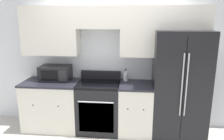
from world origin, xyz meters
name	(u,v)px	position (x,y,z in m)	size (l,w,h in m)	color
ground_plane	(110,139)	(0.00, 0.00, 0.00)	(12.00, 12.00, 0.00)	beige
wall_back	(114,48)	(0.01, 0.58, 1.52)	(8.00, 0.39, 2.60)	silver
lower_cabinets_left	(52,105)	(-1.14, 0.31, 0.46)	(1.04, 0.64, 0.92)	silver
lower_cabinets_right	(135,108)	(0.43, 0.31, 0.46)	(0.61, 0.64, 0.92)	silver
oven_range	(99,107)	(-0.24, 0.31, 0.47)	(0.76, 0.65, 1.08)	black
refrigerator	(179,84)	(1.18, 0.36, 0.94)	(0.92, 0.75, 1.87)	black
microwave	(56,73)	(-1.07, 0.41, 1.06)	(0.55, 0.37, 0.28)	black
bottle	(126,76)	(0.24, 0.50, 1.01)	(0.08, 0.08, 0.22)	silver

